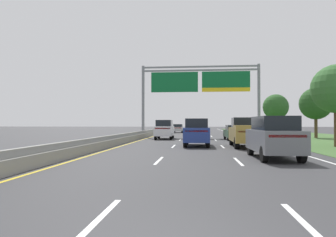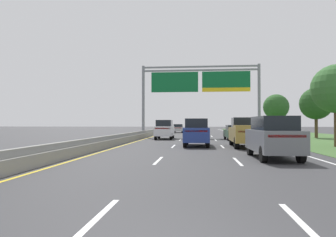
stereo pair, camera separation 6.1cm
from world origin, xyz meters
name	(u,v)px [view 2 (the right image)]	position (x,y,z in m)	size (l,w,h in m)	color
ground_plane	(198,137)	(0.00, 35.00, 0.00)	(220.00, 220.00, 0.00)	#333335
lane_striping	(198,137)	(0.00, 34.54, 0.00)	(11.96, 106.00, 0.01)	white
grass_verge_right	(313,138)	(13.95, 35.00, 0.01)	(14.00, 110.00, 0.02)	#3D602D
median_barrier_concrete	(146,134)	(-6.60, 35.00, 0.35)	(0.60, 110.00, 0.85)	gray
overhead_sign_gantry	(200,85)	(0.30, 35.21, 6.58)	(15.06, 0.42, 9.21)	gray
pickup_truck_gold	(245,133)	(3.53, 19.32, 1.07)	(2.06, 5.42, 2.20)	#A38438
car_grey_right_lane_suv	(273,137)	(3.75, 11.79, 1.10)	(1.99, 4.74, 2.11)	slate
car_blue_centre_lane_suv	(197,132)	(-0.09, 19.83, 1.10)	(1.92, 4.71, 2.11)	navy
car_silver_left_lane_sedan	(178,128)	(-3.59, 52.79, 0.82)	(1.93, 4.44, 1.57)	#B2B5BA
car_white_left_lane_suv	(165,129)	(-3.69, 30.07, 1.10)	(1.98, 4.73, 2.11)	silver
car_darkgreen_right_lane_sedan	(234,132)	(3.82, 28.71, 0.82)	(1.94, 4.45, 1.57)	#193D23
roadside_tree_near	(336,89)	(10.23, 19.82, 4.30)	(3.62, 3.62, 6.13)	#4C3823
roadside_tree_mid	(316,104)	(13.99, 33.95, 4.08)	(3.78, 3.78, 5.99)	#4C3823
roadside_tree_far	(276,107)	(13.14, 49.24, 4.50)	(4.25, 4.25, 6.64)	#4C3823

